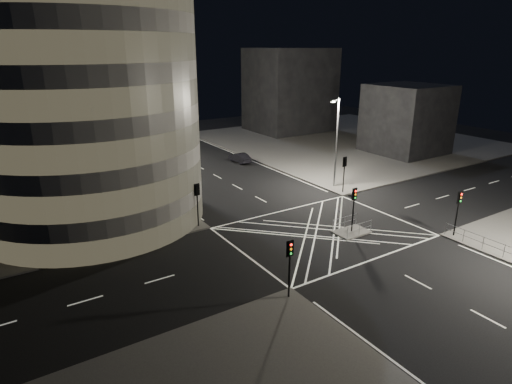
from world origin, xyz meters
TOP-DOWN VIEW (x-y plane):
  - ground at (0.00, 0.00)m, footprint 120.00×120.00m
  - sidewalk_far_right at (29.00, 27.00)m, footprint 42.00×42.00m
  - central_island at (2.00, -1.50)m, footprint 3.00×2.00m
  - office_tower_curved at (-20.74, 18.74)m, footprint 30.00×29.00m
  - building_right_far at (26.00, 40.00)m, footprint 14.00×12.00m
  - building_right_near at (30.00, 16.00)m, footprint 10.00×10.00m
  - building_far_end at (-4.00, 58.00)m, footprint 18.00×8.00m
  - tree_a at (-10.50, 9.00)m, footprint 4.09×4.09m
  - tree_b at (-10.50, 15.00)m, footprint 4.41×4.41m
  - tree_c at (-10.50, 21.00)m, footprint 4.03×4.03m
  - tree_d at (-10.50, 27.00)m, footprint 5.71×5.71m
  - tree_e at (-10.50, 33.00)m, footprint 4.19×4.19m
  - traffic_signal_fl at (-8.80, 6.80)m, footprint 0.55×0.22m
  - traffic_signal_nl at (-8.80, -6.80)m, footprint 0.55×0.22m
  - traffic_signal_fr at (8.80, 6.80)m, footprint 0.55×0.22m
  - traffic_signal_nr at (8.80, -6.80)m, footprint 0.55×0.22m
  - traffic_signal_island at (2.00, -1.50)m, footprint 0.55×0.22m
  - street_lamp_left_near at (-9.44, 12.00)m, footprint 1.25×0.25m
  - street_lamp_left_far at (-9.44, 30.00)m, footprint 1.25×0.25m
  - street_lamp_right_far at (9.44, 9.00)m, footprint 1.25×0.25m
  - railing_island_south at (2.00, -2.40)m, footprint 2.80×0.06m
  - railing_island_north at (2.00, -0.60)m, footprint 2.80×0.06m
  - sedan at (5.88, 24.46)m, footprint 1.51×4.11m

SIDE VIEW (x-z plane):
  - ground at x=0.00m, z-range 0.00..0.00m
  - sidewalk_far_right at x=29.00m, z-range 0.00..0.15m
  - central_island at x=2.00m, z-range 0.00..0.15m
  - sedan at x=5.88m, z-range 0.00..1.35m
  - railing_island_south at x=2.00m, z-range 0.15..1.25m
  - railing_island_north at x=2.00m, z-range 0.15..1.25m
  - traffic_signal_fl at x=-8.80m, z-range 0.91..4.91m
  - traffic_signal_nl at x=-8.80m, z-range 0.91..4.91m
  - traffic_signal_fr at x=8.80m, z-range 0.91..4.91m
  - traffic_signal_nr at x=8.80m, z-range 0.91..4.91m
  - traffic_signal_island at x=2.00m, z-range 0.91..4.91m
  - tree_c at x=-10.50m, z-range 1.01..7.39m
  - tree_e at x=-10.50m, z-range 1.21..8.18m
  - tree_a at x=-10.50m, z-range 1.28..8.26m
  - tree_b at x=-10.50m, z-range 1.33..8.78m
  - building_right_near at x=30.00m, z-range 0.15..10.15m
  - street_lamp_left_near at x=-9.44m, z-range 0.54..10.54m
  - street_lamp_left_far at x=-9.44m, z-range 0.54..10.54m
  - street_lamp_right_far at x=9.44m, z-range 0.54..10.54m
  - tree_d at x=-10.50m, z-range 1.28..10.13m
  - building_right_far at x=26.00m, z-range 0.15..15.15m
  - building_far_end at x=-4.00m, z-range 0.00..18.00m
  - office_tower_curved at x=-20.74m, z-range -0.95..26.25m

